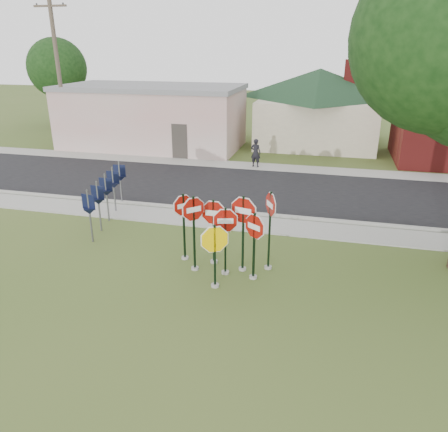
% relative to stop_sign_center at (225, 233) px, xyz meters
% --- Properties ---
extents(ground, '(120.00, 120.00, 0.00)m').
position_rel_stop_sign_center_xyz_m(ground, '(-0.27, -1.36, -1.41)').
color(ground, '#3F5620').
rests_on(ground, ground).
extents(sidewalk_near, '(60.00, 1.60, 0.06)m').
position_rel_stop_sign_center_xyz_m(sidewalk_near, '(-0.27, 4.14, -1.38)').
color(sidewalk_near, gray).
rests_on(sidewalk_near, ground).
extents(road, '(60.00, 7.00, 0.04)m').
position_rel_stop_sign_center_xyz_m(road, '(-0.27, 8.64, -1.39)').
color(road, black).
rests_on(road, ground).
extents(sidewalk_far, '(60.00, 1.60, 0.06)m').
position_rel_stop_sign_center_xyz_m(sidewalk_far, '(-0.27, 12.94, -1.38)').
color(sidewalk_far, gray).
rests_on(sidewalk_far, ground).
extents(curb, '(60.00, 0.20, 0.14)m').
position_rel_stop_sign_center_xyz_m(curb, '(-0.27, 5.14, -1.34)').
color(curb, gray).
rests_on(curb, ground).
extents(stop_sign_center, '(1.01, 0.29, 2.32)m').
position_rel_stop_sign_center_xyz_m(stop_sign_center, '(0.00, 0.00, 0.00)').
color(stop_sign_center, gray).
rests_on(stop_sign_center, ground).
extents(stop_sign_yellow, '(1.03, 0.52, 2.11)m').
position_rel_stop_sign_center_xyz_m(stop_sign_yellow, '(-0.11, -0.85, -0.16)').
color(stop_sign_yellow, gray).
rests_on(stop_sign_yellow, ground).
extents(stop_sign_left, '(0.75, 0.75, 2.59)m').
position_rel_stop_sign_center_xyz_m(stop_sign_left, '(-1.01, 0.03, 0.19)').
color(stop_sign_left, gray).
rests_on(stop_sign_left, ground).
extents(stop_sign_right, '(0.88, 0.61, 2.26)m').
position_rel_stop_sign_center_xyz_m(stop_sign_right, '(0.91, -0.08, -0.04)').
color(stop_sign_right, gray).
rests_on(stop_sign_right, ground).
extents(stop_sign_back_right, '(1.14, 0.32, 2.62)m').
position_rel_stop_sign_center_xyz_m(stop_sign_back_right, '(0.48, 0.36, 0.24)').
color(stop_sign_back_right, gray).
rests_on(stop_sign_back_right, ground).
extents(stop_sign_back_left, '(1.12, 0.24, 2.32)m').
position_rel_stop_sign_center_xyz_m(stop_sign_back_left, '(-0.54, 0.63, 0.01)').
color(stop_sign_back_left, gray).
rests_on(stop_sign_back_left, ground).
extents(stop_sign_far_right, '(0.53, 0.90, 2.71)m').
position_rel_stop_sign_center_xyz_m(stop_sign_far_right, '(1.26, 0.66, 0.28)').
color(stop_sign_far_right, gray).
rests_on(stop_sign_far_right, ground).
extents(stop_sign_far_left, '(0.65, 0.74, 2.40)m').
position_rel_stop_sign_center_xyz_m(stop_sign_far_left, '(-1.56, 0.65, 0.04)').
color(stop_sign_far_left, gray).
rests_on(stop_sign_far_left, ground).
extents(route_sign_row, '(1.43, 4.63, 2.00)m').
position_rel_stop_sign_center_xyz_m(route_sign_row, '(-5.67, 3.14, -0.19)').
color(route_sign_row, '#59595E').
rests_on(route_sign_row, ground).
extents(building_stucco, '(12.20, 6.20, 4.20)m').
position_rel_stop_sign_center_xyz_m(building_stucco, '(-9.27, 16.64, 0.74)').
color(building_stucco, '#BCB7AE').
rests_on(building_stucco, ground).
extents(building_house, '(11.60, 11.60, 6.20)m').
position_rel_stop_sign_center_xyz_m(building_house, '(1.73, 20.64, 2.24)').
color(building_house, beige).
rests_on(building_house, ground).
extents(utility_pole_near, '(2.20, 0.26, 9.50)m').
position_rel_stop_sign_center_xyz_m(utility_pole_near, '(-14.27, 13.84, 3.56)').
color(utility_pole_near, '#483D30').
rests_on(utility_pole_near, ground).
extents(bg_tree_left, '(4.90, 4.90, 7.35)m').
position_rel_stop_sign_center_xyz_m(bg_tree_left, '(-20.27, 22.64, 3.47)').
color(bg_tree_left, black).
rests_on(bg_tree_left, ground).
extents(pedestrian, '(0.66, 0.50, 1.65)m').
position_rel_stop_sign_center_xyz_m(pedestrian, '(-1.32, 12.78, -0.53)').
color(pedestrian, black).
rests_on(pedestrian, sidewalk_far).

